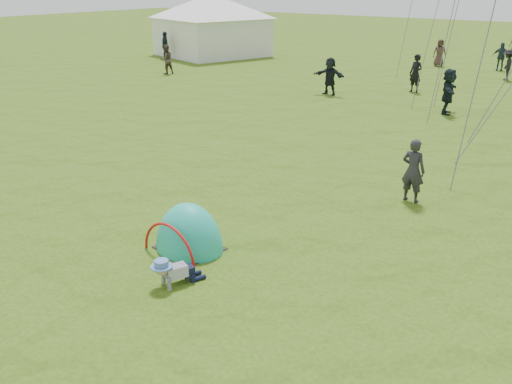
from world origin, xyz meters
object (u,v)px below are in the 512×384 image
Objects in this scene: standing_adult at (413,171)px; event_marquee at (212,23)px; crawling_toddler at (173,271)px; popup_tent at (190,248)px.

event_marquee reaches higher than standing_adult.
event_marquee reaches higher than crawling_toddler.
crawling_toddler is 6.65m from standing_adult.
event_marquee is at bearing -38.36° from standing_adult.
standing_adult is (2.60, 5.12, 0.78)m from popup_tent.
standing_adult reaches higher than crawling_toddler.
crawling_toddler is at bearing -34.25° from event_marquee.
crawling_toddler is at bearing 75.46° from standing_adult.
crawling_toddler is 0.46× the size of standing_adult.
crawling_toddler is 0.37× the size of popup_tent.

